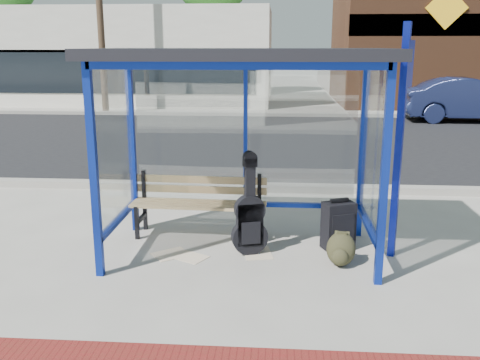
# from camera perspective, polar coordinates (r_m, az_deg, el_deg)

# --- Properties ---
(ground) EXTENTS (120.00, 120.00, 0.00)m
(ground) POSITION_cam_1_polar(r_m,az_deg,el_deg) (6.56, 0.15, -7.80)
(ground) COLOR #B2ADA0
(ground) RESTS_ON ground
(curb_near) EXTENTS (60.00, 0.25, 0.12)m
(curb_near) POSITION_cam_1_polar(r_m,az_deg,el_deg) (9.29, 1.40, -0.77)
(curb_near) COLOR gray
(curb_near) RESTS_ON ground
(street_asphalt) EXTENTS (60.00, 10.00, 0.00)m
(street_asphalt) POSITION_cam_1_polar(r_m,az_deg,el_deg) (14.29, 2.41, 4.25)
(street_asphalt) COLOR black
(street_asphalt) RESTS_ON ground
(curb_far) EXTENTS (60.00, 0.25, 0.12)m
(curb_far) POSITION_cam_1_polar(r_m,az_deg,el_deg) (19.32, 2.90, 7.00)
(curb_far) COLOR gray
(curb_far) RESTS_ON ground
(far_sidewalk) EXTENTS (60.00, 4.00, 0.01)m
(far_sidewalk) POSITION_cam_1_polar(r_m,az_deg,el_deg) (21.21, 3.02, 7.49)
(far_sidewalk) COLOR #B2ADA0
(far_sidewalk) RESTS_ON ground
(bus_shelter) EXTENTS (3.30, 1.80, 2.42)m
(bus_shelter) POSITION_cam_1_polar(r_m,az_deg,el_deg) (6.17, 0.21, 10.62)
(bus_shelter) COLOR navy
(bus_shelter) RESTS_ON ground
(storefront_white) EXTENTS (18.00, 6.04, 4.00)m
(storefront_white) POSITION_cam_1_polar(r_m,az_deg,el_deg) (25.84, -17.66, 12.48)
(storefront_white) COLOR silver
(storefront_white) RESTS_ON ground
(storefront_brown) EXTENTS (10.00, 7.08, 6.40)m
(storefront_brown) POSITION_cam_1_polar(r_m,az_deg,el_deg) (25.71, 22.07, 14.81)
(storefront_brown) COLOR #59331E
(storefront_brown) RESTS_ON ground
(bench) EXTENTS (1.77, 0.50, 0.83)m
(bench) POSITION_cam_1_polar(r_m,az_deg,el_deg) (7.04, -4.36, -2.24)
(bench) COLOR black
(bench) RESTS_ON ground
(guitar_bag) EXTENTS (0.45, 0.24, 1.19)m
(guitar_bag) POSITION_cam_1_polar(r_m,az_deg,el_deg) (6.39, 1.04, -4.25)
(guitar_bag) COLOR black
(guitar_bag) RESTS_ON ground
(suitcase) EXTENTS (0.43, 0.36, 0.65)m
(suitcase) POSITION_cam_1_polar(r_m,az_deg,el_deg) (6.70, 10.45, -4.82)
(suitcase) COLOR black
(suitcase) RESTS_ON ground
(backpack) EXTENTS (0.37, 0.34, 0.39)m
(backpack) POSITION_cam_1_polar(r_m,az_deg,el_deg) (6.24, 10.71, -7.36)
(backpack) COLOR #2C2B18
(backpack) RESTS_ON ground
(sign_post) EXTENTS (0.18, 0.32, 2.71)m
(sign_post) POSITION_cam_1_polar(r_m,az_deg,el_deg) (6.35, 16.78, 5.13)
(sign_post) COLOR navy
(sign_post) RESTS_ON ground
(newspaper_a) EXTENTS (0.46, 0.43, 0.01)m
(newspaper_a) POSITION_cam_1_polar(r_m,az_deg,el_deg) (6.45, -5.28, -8.21)
(newspaper_a) COLOR white
(newspaper_a) RESTS_ON ground
(newspaper_b) EXTENTS (0.52, 0.50, 0.01)m
(newspaper_b) POSITION_cam_1_polar(r_m,az_deg,el_deg) (6.57, -7.37, -7.86)
(newspaper_b) COLOR white
(newspaper_b) RESTS_ON ground
(newspaper_c) EXTENTS (0.39, 0.46, 0.01)m
(newspaper_c) POSITION_cam_1_polar(r_m,az_deg,el_deg) (6.54, 1.91, -7.82)
(newspaper_c) COLOR white
(newspaper_c) RESTS_ON ground
(parked_car) EXTENTS (4.39, 1.62, 1.44)m
(parked_car) POSITION_cam_1_polar(r_m,az_deg,el_deg) (19.35, 23.40, 7.85)
(parked_car) COLOR #192147
(parked_car) RESTS_ON ground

